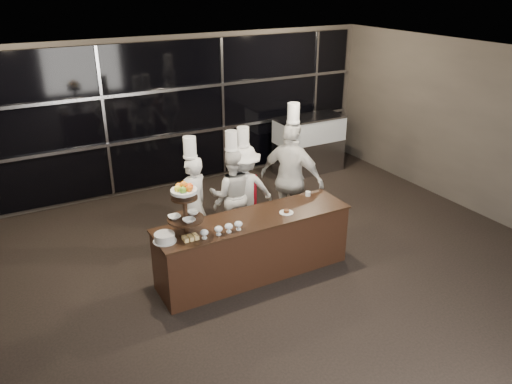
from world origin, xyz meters
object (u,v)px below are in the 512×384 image
layer_cake (165,238)px  chef_d (291,179)px  buffet_counter (254,246)px  chef_c (244,190)px  chef_a (193,204)px  chef_b (232,194)px  display_stand (185,205)px  display_case (309,142)px

layer_cake → chef_d: 2.64m
buffet_counter → chef_c: 1.30m
buffet_counter → chef_a: (-0.50, 1.01, 0.36)m
buffet_counter → chef_b: chef_b is taller
chef_a → chef_d: bearing=-5.6°
chef_b → chef_d: size_ratio=0.82×
chef_b → chef_c: size_ratio=0.99×
display_stand → chef_a: (0.50, 1.01, -0.51)m
buffet_counter → chef_c: chef_c is taller
chef_a → chef_b: 0.76m
display_case → chef_d: bearing=-130.2°
chef_a → chef_d: chef_d is taller
display_case → chef_c: size_ratio=0.82×
display_stand → display_case: 5.11m
chef_a → chef_c: 0.97m
chef_a → chef_c: size_ratio=1.02×
buffet_counter → layer_cake: 1.41m
display_case → chef_d: size_ratio=0.68×
display_case → chef_c: (-2.58, -1.89, 0.10)m
display_case → chef_b: 3.38m
chef_a → display_case: bearing=30.1°
chef_a → chef_c: chef_a is taller
display_case → chef_b: (-2.79, -1.90, 0.10)m
chef_d → layer_cake: bearing=-160.1°
display_stand → chef_a: chef_a is taller
layer_cake → chef_b: 1.98m
buffet_counter → chef_d: bearing=36.1°
display_case → chef_d: (-1.87, -2.22, 0.29)m
buffet_counter → display_stand: bearing=-180.0°
buffet_counter → display_case: bearing=45.3°
layer_cake → chef_a: chef_a is taller
display_stand → chef_d: bearing=21.4°
chef_c → buffet_counter: bearing=-111.0°
buffet_counter → chef_a: chef_a is taller
chef_b → chef_c: (0.21, 0.01, 0.01)m
chef_a → layer_cake: bearing=-127.4°
chef_a → buffet_counter: bearing=-63.5°
chef_b → display_stand: bearing=-136.8°
chef_a → chef_d: (1.67, -0.16, 0.15)m
display_stand → chef_a: size_ratio=0.39×
display_case → chef_b: size_ratio=0.83×
buffet_counter → layer_cake: (-1.32, -0.05, 0.51)m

